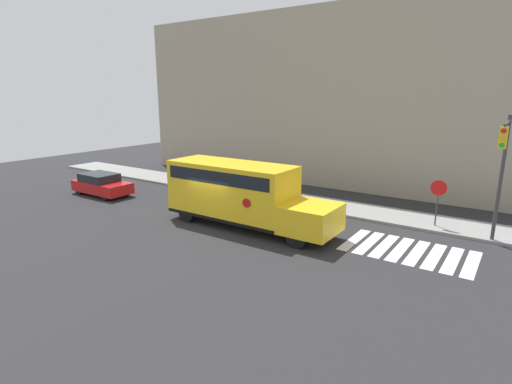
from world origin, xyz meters
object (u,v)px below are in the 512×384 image
at_px(parked_car, 101,184).
at_px(traffic_light, 502,164).
at_px(stop_sign, 438,196).
at_px(school_bus, 240,192).

relative_size(parked_car, traffic_light, 0.74).
height_order(stop_sign, traffic_light, traffic_light).
xyz_separation_m(parked_car, traffic_light, (22.60, 3.60, 3.10)).
bearing_deg(parked_car, school_bus, 0.40).
distance_m(parked_car, traffic_light, 23.09).
bearing_deg(stop_sign, parked_car, -165.21).
relative_size(school_bus, parked_car, 2.14).
bearing_deg(traffic_light, school_bus, -162.31).
height_order(parked_car, traffic_light, traffic_light).
height_order(school_bus, parked_car, school_bus).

